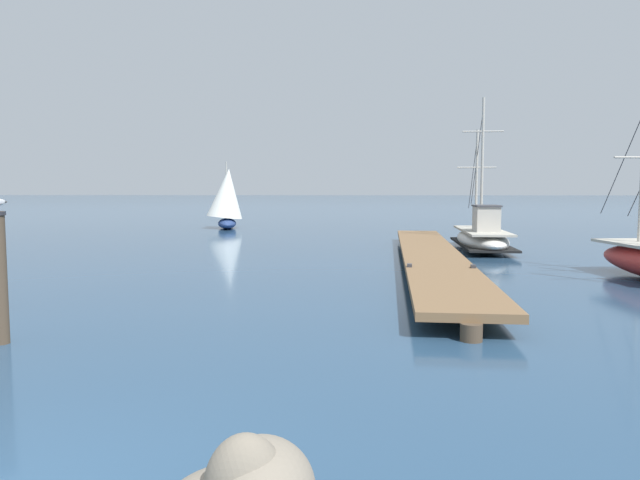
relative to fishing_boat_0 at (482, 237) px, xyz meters
The scene contains 3 objects.
floating_dock 5.72m from the fishing_boat_0, 118.65° to the right, with size 3.14×19.26×0.53m.
fishing_boat_0 is the anchor object (origin of this frame).
distant_sailboat 17.70m from the fishing_boat_0, 135.98° to the left, with size 2.82×4.44×4.08m.
Camera 1 is at (2.68, -4.05, 2.47)m, focal length 33.69 mm.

